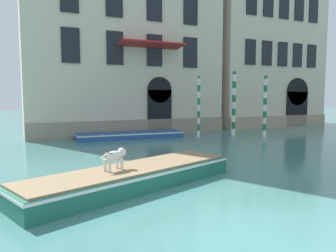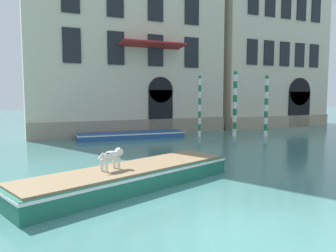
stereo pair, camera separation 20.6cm
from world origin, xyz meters
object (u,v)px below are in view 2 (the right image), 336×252
mooring_pole_2 (266,106)px  boat_foreground (130,176)px  mooring_pole_1 (200,106)px  boat_moored_near_palazzo (131,135)px  mooring_pole_0 (235,103)px  dog_on_deck (112,156)px

mooring_pole_2 → boat_foreground: bearing=-147.0°
mooring_pole_1 → boat_moored_near_palazzo: bearing=163.8°
boat_foreground → mooring_pole_1: size_ratio=1.83×
boat_moored_near_palazzo → mooring_pole_2: size_ratio=1.70×
mooring_pole_1 → mooring_pole_2: bearing=-23.4°
boat_foreground → boat_moored_near_palazzo: size_ratio=1.07×
boat_moored_near_palazzo → mooring_pole_0: bearing=-9.0°
boat_moored_near_palazzo → mooring_pole_2: (8.48, -3.05, 1.87)m
boat_foreground → mooring_pole_1: (7.90, 9.55, 1.73)m
mooring_pole_1 → mooring_pole_0: bearing=-6.7°
mooring_pole_0 → mooring_pole_2: bearing=-44.8°
mooring_pole_2 → boat_moored_near_palazzo: bearing=160.2°
mooring_pole_0 → mooring_pole_1: (-2.62, 0.31, -0.19)m
dog_on_deck → boat_moored_near_palazzo: bearing=39.7°
boat_foreground → mooring_pole_0: bearing=21.3°
boat_moored_near_palazzo → mooring_pole_0: mooring_pole_0 is taller
dog_on_deck → mooring_pole_0: (11.09, 9.35, 1.21)m
dog_on_deck → boat_moored_near_palazzo: dog_on_deck is taller
boat_moored_near_palazzo → dog_on_deck: bearing=-106.8°
boat_foreground → dog_on_deck: size_ratio=8.58×
mooring_pole_0 → mooring_pole_1: bearing=173.3°
dog_on_deck → mooring_pole_2: bearing=2.3°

